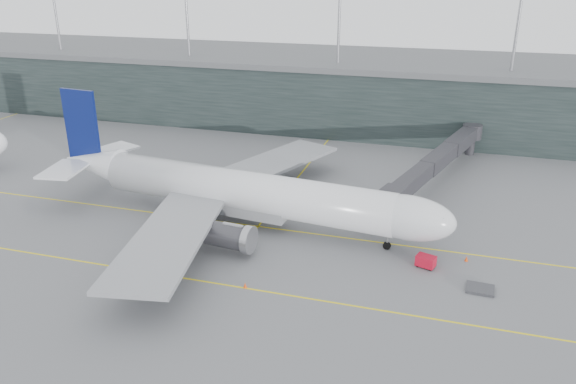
# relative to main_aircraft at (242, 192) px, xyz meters

# --- Properties ---
(ground) EXTENTS (320.00, 320.00, 0.00)m
(ground) POSITION_rel_main_aircraft_xyz_m (-2.52, 3.44, -4.81)
(ground) COLOR slate
(ground) RESTS_ON ground
(taxiline_a) EXTENTS (160.00, 0.25, 0.02)m
(taxiline_a) POSITION_rel_main_aircraft_xyz_m (-2.52, -0.56, -4.80)
(taxiline_a) COLOR yellow
(taxiline_a) RESTS_ON ground
(taxiline_b) EXTENTS (160.00, 0.25, 0.02)m
(taxiline_b) POSITION_rel_main_aircraft_xyz_m (-2.52, -16.56, -4.80)
(taxiline_b) COLOR yellow
(taxiline_b) RESTS_ON ground
(taxiline_lead_main) EXTENTS (0.25, 60.00, 0.02)m
(taxiline_lead_main) POSITION_rel_main_aircraft_xyz_m (2.48, 23.44, -4.80)
(taxiline_lead_main) COLOR yellow
(taxiline_lead_main) RESTS_ON ground
(terminal) EXTENTS (240.00, 36.00, 29.00)m
(terminal) POSITION_rel_main_aircraft_xyz_m (-2.53, 61.43, 2.81)
(terminal) COLOR black
(terminal) RESTS_ON ground
(main_aircraft) EXTENTS (61.20, 57.19, 17.15)m
(main_aircraft) POSITION_rel_main_aircraft_xyz_m (0.00, 0.00, 0.00)
(main_aircraft) COLOR silver
(main_aircraft) RESTS_ON ground
(jet_bridge) EXTENTS (13.54, 43.11, 6.03)m
(jet_bridge) POSITION_rel_main_aircraft_xyz_m (24.84, 25.93, -0.30)
(jet_bridge) COLOR #2C2B30
(jet_bridge) RESTS_ON ground
(gse_cart) EXTENTS (2.60, 2.07, 1.55)m
(gse_cart) POSITION_rel_main_aircraft_xyz_m (26.12, -5.62, -3.95)
(gse_cart) COLOR red
(gse_cart) RESTS_ON ground
(baggage_dolly) EXTENTS (3.26, 2.68, 0.31)m
(baggage_dolly) POSITION_rel_main_aircraft_xyz_m (32.49, -9.22, -4.63)
(baggage_dolly) COLOR #35353A
(baggage_dolly) RESTS_ON ground
(uld_a) EXTENTS (2.22, 1.85, 1.88)m
(uld_a) POSITION_rel_main_aircraft_xyz_m (-8.90, 12.46, -3.83)
(uld_a) COLOR #36363B
(uld_a) RESTS_ON ground
(uld_b) EXTENTS (2.31, 1.86, 2.07)m
(uld_b) POSITION_rel_main_aircraft_xyz_m (-4.72, 15.68, -3.73)
(uld_b) COLOR #36363B
(uld_b) RESTS_ON ground
(uld_c) EXTENTS (2.25, 1.89, 1.87)m
(uld_c) POSITION_rel_main_aircraft_xyz_m (-3.89, 13.40, -3.83)
(uld_c) COLOR #36363B
(uld_c) RESTS_ON ground
(cone_nose) EXTENTS (0.44, 0.44, 0.70)m
(cone_nose) POSITION_rel_main_aircraft_xyz_m (30.95, -2.57, -4.46)
(cone_nose) COLOR #FC480E
(cone_nose) RESTS_ON ground
(cone_wing_stbd) EXTENTS (0.42, 0.42, 0.68)m
(cone_wing_stbd) POSITION_rel_main_aircraft_xyz_m (6.54, -16.46, -4.48)
(cone_wing_stbd) COLOR #F7470D
(cone_wing_stbd) RESTS_ON ground
(cone_wing_port) EXTENTS (0.40, 0.40, 0.64)m
(cone_wing_port) POSITION_rel_main_aircraft_xyz_m (5.46, 13.77, -4.49)
(cone_wing_port) COLOR #CD4B0B
(cone_wing_port) RESTS_ON ground
(cone_tail) EXTENTS (0.47, 0.47, 0.74)m
(cone_tail) POSITION_rel_main_aircraft_xyz_m (-11.00, -7.22, -4.44)
(cone_tail) COLOR #CE4A0B
(cone_tail) RESTS_ON ground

